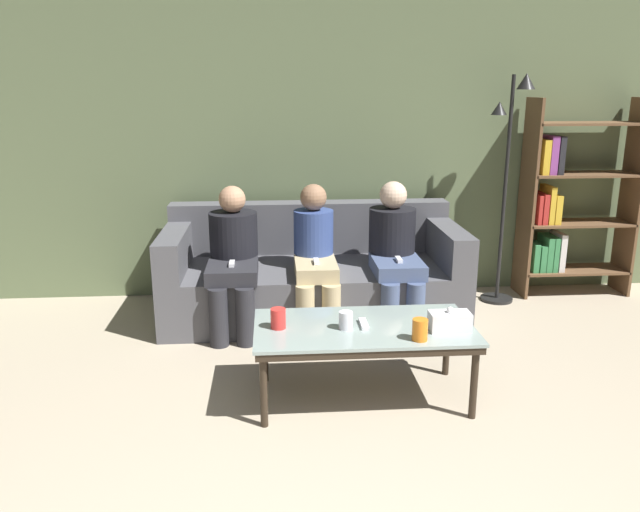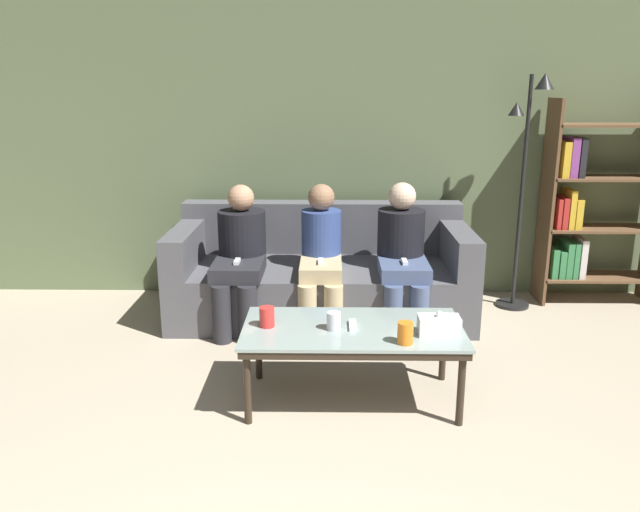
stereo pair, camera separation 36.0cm
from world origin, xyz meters
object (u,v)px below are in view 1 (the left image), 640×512
at_px(game_remote, 364,324).
at_px(seated_person_left_end, 233,254).
at_px(coffee_table, 364,332).
at_px(cup_near_left, 278,318).
at_px(seated_person_mid_right, 395,249).
at_px(tissue_box, 450,321).
at_px(standing_lamp, 509,166).
at_px(couch, 313,276).
at_px(seated_person_mid_left, 315,254).
at_px(cup_near_right, 346,320).
at_px(cup_far_center, 420,330).
at_px(bookshelf, 565,204).

distance_m(game_remote, seated_person_left_end, 1.41).
height_order(coffee_table, cup_near_left, cup_near_left).
relative_size(cup_near_left, seated_person_mid_right, 0.11).
height_order(tissue_box, standing_lamp, standing_lamp).
relative_size(couch, seated_person_left_end, 2.17).
relative_size(game_remote, seated_person_mid_left, 0.15).
bearing_deg(cup_near_right, cup_far_center, -26.63).
bearing_deg(cup_far_center, cup_near_right, 153.37).
distance_m(cup_near_right, tissue_box, 0.56).
bearing_deg(seated_person_mid_left, coffee_table, -80.66).
relative_size(cup_near_left, cup_near_right, 1.13).
xyz_separation_m(cup_near_right, game_remote, (0.10, 0.04, -0.04)).
bearing_deg(couch, cup_near_right, -86.59).
height_order(couch, cup_near_left, couch).
xyz_separation_m(couch, seated_person_mid_left, (0.00, -0.24, 0.24)).
distance_m(standing_lamp, seated_person_left_end, 2.25).
distance_m(coffee_table, seated_person_mid_left, 1.18).
height_order(cup_far_center, seated_person_left_end, seated_person_left_end).
relative_size(tissue_box, seated_person_mid_left, 0.21).
height_order(cup_near_left, standing_lamp, standing_lamp).
distance_m(tissue_box, seated_person_left_end, 1.77).
bearing_deg(seated_person_left_end, cup_near_left, -75.27).
bearing_deg(standing_lamp, cup_near_left, -139.21).
relative_size(coffee_table, cup_near_right, 12.23).
bearing_deg(cup_far_center, seated_person_mid_right, 84.41).
relative_size(cup_near_left, cup_far_center, 0.97).
distance_m(couch, seated_person_mid_right, 0.68).
relative_size(tissue_box, standing_lamp, 0.12).
xyz_separation_m(couch, coffee_table, (0.19, -1.40, 0.10)).
bearing_deg(standing_lamp, game_remote, -130.75).
distance_m(standing_lamp, seated_person_mid_right, 1.19).
bearing_deg(game_remote, cup_far_center, -40.44).
bearing_deg(game_remote, coffee_table, 84.64).
distance_m(cup_near_right, seated_person_mid_right, 1.32).
distance_m(tissue_box, game_remote, 0.47).
distance_m(coffee_table, standing_lamp, 2.21).
xyz_separation_m(cup_near_left, seated_person_left_end, (-0.31, 1.17, 0.05)).
bearing_deg(coffee_table, seated_person_mid_right, 71.35).
relative_size(cup_near_left, game_remote, 0.74).
xyz_separation_m(couch, bookshelf, (2.11, 0.33, 0.47)).
height_order(coffee_table, cup_near_right, cup_near_right).
bearing_deg(game_remote, tissue_box, -12.03).
bearing_deg(seated_person_mid_left, bookshelf, 15.07).
xyz_separation_m(bookshelf, seated_person_mid_right, (-1.52, -0.55, -0.21)).
bearing_deg(coffee_table, bookshelf, 41.91).
distance_m(tissue_box, standing_lamp, 2.01).
relative_size(couch, game_remote, 14.82).
relative_size(tissue_box, seated_person_left_end, 0.21).
height_order(coffee_table, game_remote, game_remote).
xyz_separation_m(game_remote, seated_person_mid_right, (0.40, 1.18, 0.11)).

